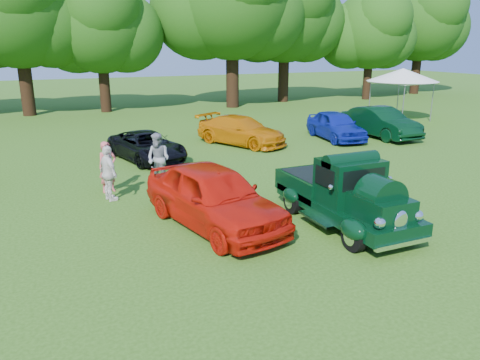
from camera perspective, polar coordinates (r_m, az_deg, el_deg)
name	(u,v)px	position (r m, az deg, el deg)	size (l,w,h in m)	color
ground	(293,224)	(12.67, 6.54, -5.32)	(120.00, 120.00, 0.00)	#2C5113
hero_pickup	(344,195)	(12.65, 12.51, -1.85)	(2.16, 4.65, 1.82)	black
red_convertible	(214,196)	(12.20, -3.22, -1.98)	(1.94, 4.83, 1.64)	red
back_car_black	(147,146)	(19.69, -11.29, 4.07)	(1.95, 4.23, 1.18)	black
back_car_orange	(241,131)	(22.39, 0.15, 6.05)	(1.88, 4.63, 1.34)	#BE6606
back_car_blue	(336,125)	(24.11, 11.60, 6.55)	(1.68, 4.17, 1.42)	#0D1B97
back_car_green	(381,122)	(25.27, 16.76, 6.75)	(1.61, 4.62, 1.52)	black
spectator_pink	(108,167)	(15.62, -15.83, 1.54)	(0.61, 0.40, 1.66)	#C45054
spectator_grey	(158,159)	(16.15, -9.91, 2.56)	(0.86, 0.67, 1.76)	gray
spectator_white	(109,173)	(14.72, -15.72, 0.78)	(1.01, 0.42, 1.72)	silver
canopy_tent	(403,75)	(31.06, 19.24, 11.97)	(4.81, 4.81, 3.21)	white
tree_line	(117,10)	(34.78, -14.74, 19.41)	(63.66, 10.32, 12.12)	#311C10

